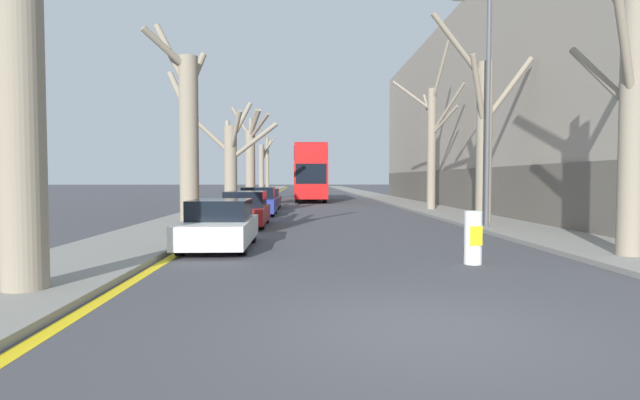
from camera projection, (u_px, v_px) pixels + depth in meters
name	position (u px, v px, depth m)	size (l,w,h in m)	color
ground_plane	(424.00, 330.00, 6.12)	(300.00, 300.00, 0.00)	#424247
sidewalk_left	(258.00, 195.00, 55.79)	(3.02, 120.00, 0.12)	gray
sidewalk_right	(370.00, 195.00, 56.27)	(3.02, 120.00, 0.12)	gray
building_facade_right	(521.00, 114.00, 32.30)	(10.08, 40.11, 12.08)	#9E9384
kerb_line_stripe	(273.00, 195.00, 55.86)	(0.24, 120.00, 0.01)	yellow
street_tree_left_0	(13.00, 35.00, 7.70)	(2.14, 4.66, 9.64)	gray
street_tree_left_1	(187.00, 130.00, 19.51)	(2.10, 4.22, 7.97)	gray
street_tree_left_2	(232.00, 158.00, 30.59)	(5.41, 3.55, 6.78)	gray
street_tree_left_3	(251.00, 156.00, 42.25)	(3.56, 4.12, 8.00)	gray
street_tree_left_4	(262.00, 167.00, 54.41)	(1.55, 2.14, 6.25)	gray
street_tree_left_5	(267.00, 163.00, 66.37)	(2.16, 3.20, 9.07)	gray
street_tree_right_0	(629.00, 102.00, 11.21)	(2.69, 3.42, 8.55)	gray
street_tree_right_1	(483.00, 132.00, 19.87)	(4.14, 2.54, 8.30)	gray
street_tree_right_2	(432.00, 140.00, 28.28)	(3.18, 4.31, 9.29)	gray
double_decker_bus	(310.00, 170.00, 41.46)	(2.52, 10.70, 4.52)	red
parked_car_0	(220.00, 225.00, 13.38)	(1.73, 4.00, 1.29)	silver
parked_car_1	(245.00, 210.00, 19.56)	(1.70, 4.27, 1.36)	maroon
parked_car_2	(258.00, 202.00, 25.58)	(1.82, 4.00, 1.42)	navy
parked_car_3	(266.00, 199.00, 31.07)	(1.76, 4.18, 1.24)	#4C5156
lamp_post	(485.00, 100.00, 17.83)	(1.40, 0.20, 8.41)	#4C4F54
traffic_bollard	(473.00, 238.00, 10.85)	(0.38, 0.39, 1.16)	white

